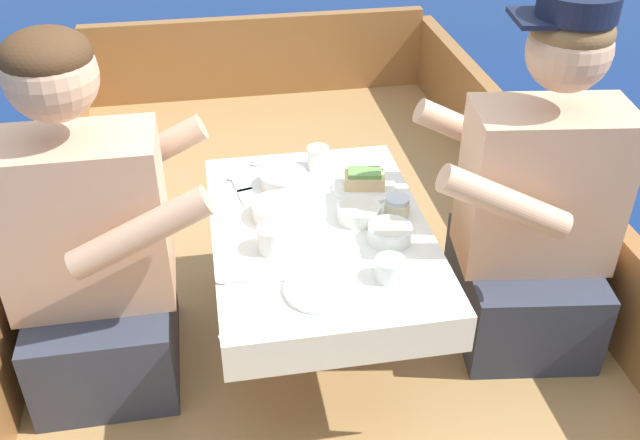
# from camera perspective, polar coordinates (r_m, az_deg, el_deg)

# --- Properties ---
(ground_plane) EXTENTS (60.00, 60.00, 0.00)m
(ground_plane) POSITION_cam_1_polar(r_m,az_deg,el_deg) (2.36, 0.06, -15.98)
(ground_plane) COLOR navy
(boat_deck) EXTENTS (1.74, 3.67, 0.35)m
(boat_deck) POSITION_cam_1_polar(r_m,az_deg,el_deg) (2.23, 0.06, -13.09)
(boat_deck) COLOR #A87F4C
(boat_deck) RESTS_ON ground_plane
(gunwale_port) EXTENTS (0.06, 3.67, 0.34)m
(gunwale_port) POSITION_cam_1_polar(r_m,az_deg,el_deg) (2.06, -23.98, -8.43)
(gunwale_port) COLOR #936033
(gunwale_port) RESTS_ON boat_deck
(gunwale_starboard) EXTENTS (0.06, 3.67, 0.34)m
(gunwale_starboard) POSITION_cam_1_polar(r_m,az_deg,el_deg) (2.26, 21.63, -3.57)
(gunwale_starboard) COLOR #936033
(gunwale_starboard) RESTS_ON boat_deck
(bow_coaming) EXTENTS (1.62, 0.06, 0.39)m
(bow_coaming) POSITION_cam_1_polar(r_m,az_deg,el_deg) (3.55, -5.09, 12.92)
(bow_coaming) COLOR #936033
(bow_coaming) RESTS_ON boat_deck
(cockpit_table) EXTENTS (0.56, 0.81, 0.41)m
(cockpit_table) POSITION_cam_1_polar(r_m,az_deg,el_deg) (1.88, 0.00, -1.64)
(cockpit_table) COLOR #B2B2B7
(cockpit_table) RESTS_ON boat_deck
(person_port) EXTENTS (0.52, 0.44, 0.97)m
(person_port) POSITION_cam_1_polar(r_m,az_deg,el_deg) (1.88, -17.77, -2.48)
(person_port) COLOR #333847
(person_port) RESTS_ON boat_deck
(person_starboard) EXTENTS (0.56, 0.50, 0.99)m
(person_starboard) POSITION_cam_1_polar(r_m,az_deg,el_deg) (2.01, 16.73, 0.45)
(person_starboard) COLOR #333847
(person_starboard) RESTS_ON boat_deck
(plate_sandwich) EXTENTS (0.18, 0.18, 0.01)m
(plate_sandwich) POSITION_cam_1_polar(r_m,az_deg,el_deg) (2.02, 3.53, 2.66)
(plate_sandwich) COLOR silver
(plate_sandwich) RESTS_ON cockpit_table
(plate_bread) EXTENTS (0.17, 0.17, 0.01)m
(plate_bread) POSITION_cam_1_polar(r_m,az_deg,el_deg) (1.65, 0.05, -5.55)
(plate_bread) COLOR silver
(plate_bread) RESTS_ON cockpit_table
(sandwich) EXTENTS (0.12, 0.09, 0.05)m
(sandwich) POSITION_cam_1_polar(r_m,az_deg,el_deg) (2.01, 3.56, 3.33)
(sandwich) COLOR #E0BC7F
(sandwich) RESTS_ON plate_sandwich
(bowl_port_near) EXTENTS (0.13, 0.13, 0.04)m
(bowl_port_near) POSITION_cam_1_polar(r_m,az_deg,el_deg) (2.02, -2.94, 3.33)
(bowl_port_near) COLOR silver
(bowl_port_near) RESTS_ON cockpit_table
(bowl_starboard_near) EXTENTS (0.11, 0.11, 0.04)m
(bowl_starboard_near) POSITION_cam_1_polar(r_m,az_deg,el_deg) (1.88, 3.13, 0.70)
(bowl_starboard_near) COLOR silver
(bowl_starboard_near) RESTS_ON cockpit_table
(bowl_center_far) EXTENTS (0.11, 0.11, 0.04)m
(bowl_center_far) POSITION_cam_1_polar(r_m,az_deg,el_deg) (1.81, 5.62, -0.98)
(bowl_center_far) COLOR silver
(bowl_center_far) RESTS_ON cockpit_table
(bowl_port_far) EXTENTS (0.14, 0.14, 0.04)m
(bowl_port_far) POSITION_cam_1_polar(r_m,az_deg,el_deg) (1.89, -3.31, 0.87)
(bowl_port_far) COLOR silver
(bowl_port_far) RESTS_ON cockpit_table
(coffee_cup_port) EXTENTS (0.10, 0.07, 0.05)m
(coffee_cup_port) POSITION_cam_1_polar(r_m,az_deg,el_deg) (1.68, 5.67, -3.85)
(coffee_cup_port) COLOR silver
(coffee_cup_port) RESTS_ON cockpit_table
(coffee_cup_starboard) EXTENTS (0.11, 0.08, 0.06)m
(coffee_cup_starboard) POSITION_cam_1_polar(r_m,az_deg,el_deg) (1.76, -3.76, -1.42)
(coffee_cup_starboard) COLOR silver
(coffee_cup_starboard) RESTS_ON cockpit_table
(coffee_cup_center) EXTENTS (0.09, 0.06, 0.07)m
(coffee_cup_center) POSITION_cam_1_polar(r_m,az_deg,el_deg) (2.11, -0.14, 5.06)
(coffee_cup_center) COLOR silver
(coffee_cup_center) RESTS_ON cockpit_table
(tin_can) EXTENTS (0.07, 0.07, 0.05)m
(tin_can) POSITION_cam_1_polar(r_m,az_deg,el_deg) (1.90, 6.19, 1.09)
(tin_can) COLOR silver
(tin_can) RESTS_ON cockpit_table
(utensil_spoon_port) EXTENTS (0.16, 0.09, 0.01)m
(utensil_spoon_port) POSITION_cam_1_polar(r_m,az_deg,el_deg) (2.13, -4.08, 4.35)
(utensil_spoon_port) COLOR silver
(utensil_spoon_port) RESTS_ON cockpit_table
(utensil_knife_port) EXTENTS (0.17, 0.06, 0.00)m
(utensil_knife_port) POSITION_cam_1_polar(r_m,az_deg,el_deg) (1.56, -5.10, -8.52)
(utensil_knife_port) COLOR silver
(utensil_knife_port) RESTS_ON cockpit_table
(utensil_spoon_starboard) EXTENTS (0.17, 0.04, 0.01)m
(utensil_spoon_starboard) POSITION_cam_1_polar(r_m,az_deg,el_deg) (1.68, -6.33, -4.84)
(utensil_spoon_starboard) COLOR silver
(utensil_spoon_starboard) RESTS_ON cockpit_table
(utensil_fork_port) EXTENTS (0.17, 0.06, 0.00)m
(utensil_fork_port) POSITION_cam_1_polar(r_m,az_deg,el_deg) (2.01, -7.27, 2.11)
(utensil_fork_port) COLOR silver
(utensil_fork_port) RESTS_ON cockpit_table
(utensil_spoon_center) EXTENTS (0.05, 0.17, 0.01)m
(utensil_spoon_center) POSITION_cam_1_polar(r_m,az_deg,el_deg) (2.04, -6.71, 2.76)
(utensil_spoon_center) COLOR silver
(utensil_spoon_center) RESTS_ON cockpit_table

